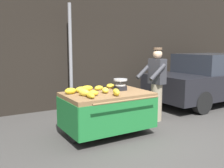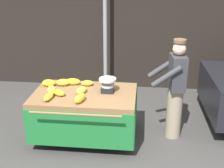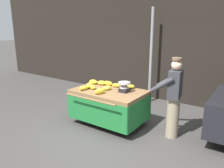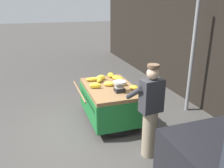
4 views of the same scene
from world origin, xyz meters
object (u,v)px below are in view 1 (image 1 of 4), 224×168
at_px(banana_bunch_5, 90,95).
at_px(parked_car, 209,79).
at_px(banana_bunch_9, 93,93).
at_px(vendor_person, 156,84).
at_px(banana_bunch_8, 110,86).
at_px(banana_bunch_1, 81,89).
at_px(banana_bunch_3, 116,92).
at_px(weighing_scale, 120,85).
at_px(banana_cart, 107,104).
at_px(street_pole, 71,59).
at_px(banana_bunch_6, 87,88).
at_px(banana_bunch_4, 105,90).
at_px(banana_bunch_0, 99,88).
at_px(banana_bunch_7, 70,91).
at_px(banana_bunch_2, 84,92).

xyz_separation_m(banana_bunch_5, parked_car, (4.61, 1.19, -0.15)).
distance_m(banana_bunch_9, vendor_person, 1.89).
height_order(banana_bunch_5, vendor_person, vendor_person).
bearing_deg(banana_bunch_8, banana_bunch_1, -168.60).
bearing_deg(banana_bunch_3, vendor_person, 22.28).
bearing_deg(weighing_scale, banana_bunch_8, 95.50).
bearing_deg(banana_bunch_9, banana_cart, 21.14).
bearing_deg(banana_bunch_9, street_pole, 78.36).
relative_size(banana_bunch_3, parked_car, 0.07).
relative_size(banana_bunch_6, vendor_person, 0.15).
distance_m(banana_cart, banana_bunch_6, 0.52).
height_order(vendor_person, parked_car, vendor_person).
relative_size(street_pole, banana_bunch_3, 10.60).
xyz_separation_m(weighing_scale, banana_bunch_1, (-0.79, 0.20, -0.06)).
bearing_deg(banana_bunch_4, banana_bunch_5, -147.87).
distance_m(banana_bunch_0, banana_bunch_5, 0.79).
bearing_deg(banana_bunch_4, banana_bunch_1, 141.83).
bearing_deg(weighing_scale, street_pole, 98.32).
xyz_separation_m(banana_cart, parked_car, (4.10, 0.89, 0.12)).
bearing_deg(banana_bunch_9, weighing_scale, 17.52).
xyz_separation_m(banana_bunch_1, banana_bunch_3, (0.42, -0.63, 0.01)).
relative_size(banana_cart, parked_car, 0.43).
distance_m(banana_cart, banana_bunch_8, 0.61).
distance_m(banana_bunch_1, parked_car, 4.57).
distance_m(banana_bunch_1, banana_bunch_5, 0.59).
distance_m(street_pole, vendor_person, 2.35).
bearing_deg(banana_bunch_8, banana_bunch_0, -160.97).
relative_size(weighing_scale, banana_bunch_7, 1.23).
bearing_deg(banana_bunch_1, banana_bunch_5, -97.40).
distance_m(vendor_person, parked_car, 2.72).
height_order(banana_bunch_3, banana_bunch_7, banana_bunch_3).
height_order(banana_bunch_2, banana_bunch_8, banana_bunch_2).
relative_size(banana_bunch_4, banana_bunch_5, 0.78).
xyz_separation_m(street_pole, weighing_scale, (0.29, -1.98, -0.45)).
relative_size(banana_bunch_1, parked_car, 0.06).
bearing_deg(banana_bunch_9, banana_bunch_8, 39.40).
bearing_deg(banana_bunch_7, banana_bunch_4, -21.58).
bearing_deg(vendor_person, banana_bunch_1, 179.10).
bearing_deg(banana_bunch_9, parked_car, 13.04).
height_order(banana_bunch_1, banana_bunch_2, banana_bunch_2).
height_order(banana_cart, vendor_person, vendor_person).
relative_size(banana_bunch_4, vendor_person, 0.14).
relative_size(banana_bunch_4, banana_bunch_6, 0.88).
bearing_deg(banana_bunch_6, banana_bunch_2, -121.19).
xyz_separation_m(banana_bunch_3, banana_bunch_8, (0.33, 0.78, -0.02)).
bearing_deg(street_pole, banana_cart, -92.16).
distance_m(street_pole, banana_bunch_9, 2.32).
xyz_separation_m(street_pole, banana_bunch_9, (-0.46, -2.21, -0.51)).
bearing_deg(banana_bunch_5, vendor_person, 15.76).
bearing_deg(banana_bunch_4, banana_bunch_2, -172.72).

